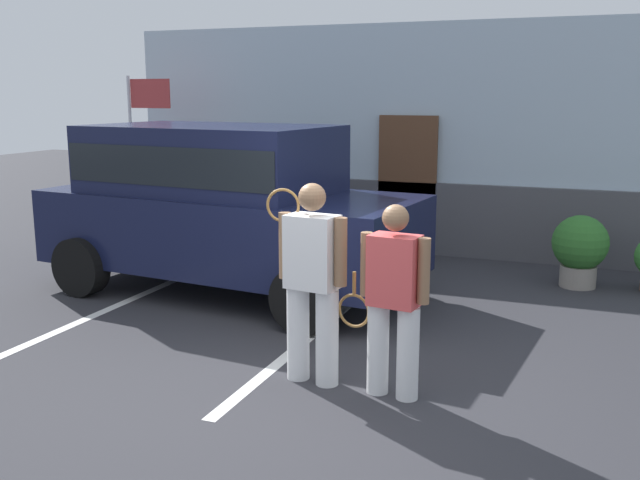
{
  "coord_description": "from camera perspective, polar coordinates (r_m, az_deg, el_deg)",
  "views": [
    {
      "loc": [
        2.24,
        -5.1,
        2.44
      ],
      "look_at": [
        -0.22,
        1.2,
        1.05
      ],
      "focal_mm": 40.49,
      "sensor_mm": 36.0,
      "label": 1
    }
  ],
  "objects": [
    {
      "name": "parking_stripe_0",
      "position": [
        8.71,
        -15.97,
        -5.09
      ],
      "size": [
        0.12,
        4.4,
        0.01
      ],
      "primitive_type": "cube",
      "color": "silver",
      "rests_on": "ground_plane"
    },
    {
      "name": "potted_plant_by_porch",
      "position": [
        9.7,
        19.86,
        -0.55
      ],
      "size": [
        0.7,
        0.7,
        0.92
      ],
      "color": "gray",
      "rests_on": "ground_plane"
    },
    {
      "name": "ground_plane",
      "position": [
        6.08,
        -2.24,
        -12.04
      ],
      "size": [
        40.0,
        40.0,
        0.0
      ],
      "primitive_type": "plane",
      "color": "#2D2D33"
    },
    {
      "name": "parked_suv",
      "position": [
        8.88,
        -7.73,
        3.12
      ],
      "size": [
        4.77,
        2.54,
        2.05
      ],
      "rotation": [
        0.0,
        0.0,
        -0.1
      ],
      "color": "#141938",
      "rests_on": "ground_plane"
    },
    {
      "name": "tennis_player_woman",
      "position": [
        5.81,
        5.8,
        -4.66
      ],
      "size": [
        0.84,
        0.29,
        1.58
      ],
      "rotation": [
        0.0,
        0.0,
        3.02
      ],
      "color": "white",
      "rests_on": "ground_plane"
    },
    {
      "name": "flag_pole",
      "position": [
        11.93,
        -13.96,
        8.6
      ],
      "size": [
        0.8,
        0.07,
        2.69
      ],
      "color": "silver",
      "rests_on": "ground_plane"
    },
    {
      "name": "parking_stripe_1",
      "position": [
        7.51,
        -0.37,
        -7.32
      ],
      "size": [
        0.12,
        4.4,
        0.01
      ],
      "primitive_type": "cube",
      "color": "silver",
      "rests_on": "ground_plane"
    },
    {
      "name": "house_frontage",
      "position": [
        11.12,
        9.68,
        7.24
      ],
      "size": [
        10.31,
        0.4,
        3.45
      ],
      "color": "silver",
      "rests_on": "ground_plane"
    },
    {
      "name": "tennis_player_man",
      "position": [
        6.04,
        -0.64,
        -3.19
      ],
      "size": [
        0.77,
        0.32,
        1.71
      ],
      "rotation": [
        0.0,
        0.0,
        3.01
      ],
      "color": "white",
      "rests_on": "ground_plane"
    }
  ]
}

